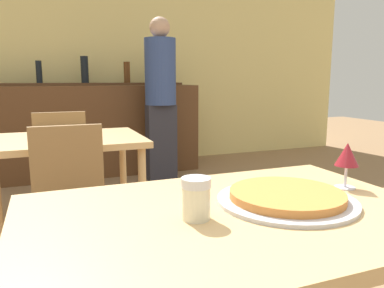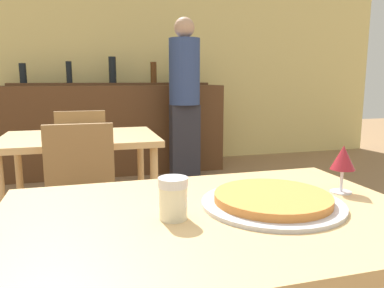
% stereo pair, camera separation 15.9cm
% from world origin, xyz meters
% --- Properties ---
extents(wall_back, '(8.00, 0.05, 2.80)m').
position_xyz_m(wall_back, '(0.00, 4.16, 1.40)').
color(wall_back, '#EAD684').
rests_on(wall_back, ground_plane).
extents(dining_table_near, '(1.19, 0.80, 0.77)m').
position_xyz_m(dining_table_near, '(0.00, 0.00, 0.68)').
color(dining_table_near, tan).
rests_on(dining_table_near, ground_plane).
extents(dining_table_far, '(1.01, 0.74, 0.76)m').
position_xyz_m(dining_table_far, '(-0.38, 1.62, 0.67)').
color(dining_table_far, tan).
rests_on(dining_table_far, ground_plane).
extents(bar_counter, '(2.60, 0.56, 1.06)m').
position_xyz_m(bar_counter, '(0.00, 3.66, 0.53)').
color(bar_counter, brown).
rests_on(bar_counter, ground_plane).
extents(bar_back_shelf, '(2.39, 0.24, 0.34)m').
position_xyz_m(bar_back_shelf, '(0.02, 3.80, 1.13)').
color(bar_back_shelf, brown).
rests_on(bar_back_shelf, bar_counter).
extents(chair_far_side_front, '(0.40, 0.40, 0.89)m').
position_xyz_m(chair_far_side_front, '(-0.38, 1.09, 0.50)').
color(chair_far_side_front, olive).
rests_on(chair_far_side_front, ground_plane).
extents(chair_far_side_back, '(0.40, 0.40, 0.89)m').
position_xyz_m(chair_far_side_back, '(-0.38, 2.16, 0.50)').
color(chair_far_side_back, olive).
rests_on(chair_far_side_back, ground_plane).
extents(pizza_tray, '(0.42, 0.42, 0.04)m').
position_xyz_m(pizza_tray, '(0.19, 0.01, 0.78)').
color(pizza_tray, '#B7B7BC').
rests_on(pizza_tray, dining_table_near).
extents(cheese_shaker, '(0.08, 0.08, 0.11)m').
position_xyz_m(cheese_shaker, '(-0.12, -0.02, 0.82)').
color(cheese_shaker, beige).
rests_on(cheese_shaker, dining_table_near).
extents(person_standing, '(0.34, 0.34, 1.79)m').
position_xyz_m(person_standing, '(0.72, 3.08, 0.98)').
color(person_standing, '#2D2D38').
rests_on(person_standing, ground_plane).
extents(wine_glass, '(0.08, 0.08, 0.16)m').
position_xyz_m(wine_glass, '(0.47, 0.06, 0.88)').
color(wine_glass, silver).
rests_on(wine_glass, dining_table_near).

